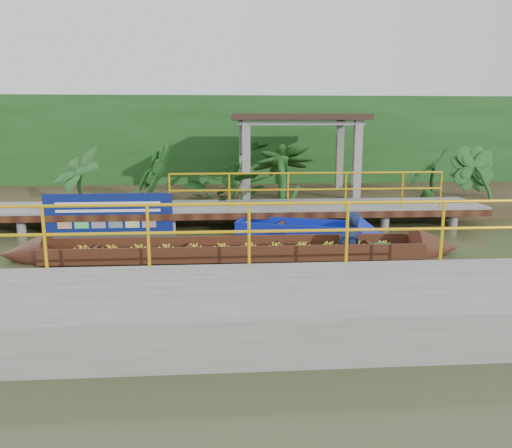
{
  "coord_description": "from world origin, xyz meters",
  "views": [
    {
      "loc": [
        0.34,
        -10.84,
        2.91
      ],
      "look_at": [
        1.17,
        0.5,
        0.6
      ],
      "focal_mm": 35.0,
      "sensor_mm": 36.0,
      "label": 1
    }
  ],
  "objects": [
    {
      "name": "blue_banner",
      "position": [
        -2.62,
        2.48,
        0.56
      ],
      "size": [
        3.38,
        0.04,
        1.06
      ],
      "color": "navy",
      "rests_on": "ground"
    },
    {
      "name": "ground",
      "position": [
        0.0,
        0.0,
        0.0
      ],
      "size": [
        80.0,
        80.0,
        0.0
      ],
      "primitive_type": "plane",
      "color": "#2F361B",
      "rests_on": "ground"
    },
    {
      "name": "moored_blue_boat",
      "position": [
        3.26,
        1.44,
        0.16
      ],
      "size": [
        3.87,
        2.1,
        0.9
      ],
      "rotation": [
        0.0,
        0.0,
        -0.32
      ],
      "color": "#0D1C99",
      "rests_on": "ground"
    },
    {
      "name": "vendor_boat",
      "position": [
        1.06,
        -0.22,
        0.26
      ],
      "size": [
        10.11,
        1.16,
        2.26
      ],
      "rotation": [
        0.0,
        0.0,
        -0.01
      ],
      "color": "#35170E",
      "rests_on": "ground"
    },
    {
      "name": "far_dock",
      "position": [
        0.02,
        3.43,
        0.48
      ],
      "size": [
        16.0,
        2.06,
        1.66
      ],
      "color": "slate",
      "rests_on": "ground"
    },
    {
      "name": "pavilion",
      "position": [
        3.0,
        6.3,
        2.82
      ],
      "size": [
        4.4,
        3.0,
        3.0
      ],
      "color": "slate",
      "rests_on": "ground"
    },
    {
      "name": "near_dock",
      "position": [
        1.0,
        -4.2,
        0.3
      ],
      "size": [
        18.0,
        2.4,
        1.73
      ],
      "color": "slate",
      "rests_on": "ground"
    },
    {
      "name": "tropical_plants",
      "position": [
        2.25,
        5.3,
        1.29
      ],
      "size": [
        14.34,
        1.34,
        1.68
      ],
      "color": "#194215",
      "rests_on": "ground"
    },
    {
      "name": "land_strip",
      "position": [
        0.0,
        7.5,
        0.23
      ],
      "size": [
        30.0,
        8.0,
        0.45
      ],
      "primitive_type": "cube",
      "color": "#312618",
      "rests_on": "ground"
    },
    {
      "name": "foliage_backdrop",
      "position": [
        0.0,
        10.0,
        2.0
      ],
      "size": [
        30.0,
        0.8,
        4.0
      ],
      "primitive_type": "cube",
      "color": "#194215",
      "rests_on": "ground"
    }
  ]
}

